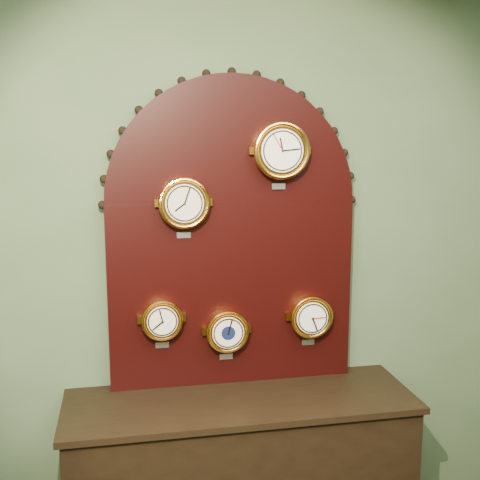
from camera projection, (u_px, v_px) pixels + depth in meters
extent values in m
plane|color=#4A6344|center=(230.00, 267.00, 3.00)|extent=(4.00, 0.00, 4.00)
cube|color=black|center=(232.00, 293.00, 2.98)|extent=(1.20, 0.06, 0.90)
cylinder|color=black|center=(232.00, 202.00, 2.90)|extent=(1.20, 0.06, 1.20)
cylinder|color=orange|center=(184.00, 203.00, 2.80)|extent=(0.22, 0.08, 0.22)
torus|color=orange|center=(184.00, 203.00, 2.77)|extent=(0.24, 0.02, 0.24)
cylinder|color=white|center=(185.00, 204.00, 2.76)|extent=(0.18, 0.01, 0.18)
cube|color=silver|center=(184.00, 235.00, 2.85)|extent=(0.06, 0.01, 0.03)
cylinder|color=orange|center=(280.00, 151.00, 2.84)|extent=(0.25, 0.08, 0.25)
torus|color=orange|center=(282.00, 151.00, 2.81)|extent=(0.27, 0.03, 0.27)
cylinder|color=white|center=(282.00, 151.00, 2.80)|extent=(0.20, 0.01, 0.20)
cube|color=silver|center=(279.00, 186.00, 2.89)|extent=(0.06, 0.01, 0.03)
cylinder|color=orange|center=(162.00, 319.00, 2.87)|extent=(0.18, 0.08, 0.18)
torus|color=orange|center=(162.00, 321.00, 2.84)|extent=(0.20, 0.02, 0.20)
cylinder|color=white|center=(163.00, 322.00, 2.83)|extent=(0.15, 0.01, 0.15)
cube|color=silver|center=(162.00, 345.00, 2.92)|extent=(0.06, 0.01, 0.03)
cylinder|color=orange|center=(227.00, 330.00, 2.94)|extent=(0.19, 0.08, 0.19)
torus|color=orange|center=(228.00, 332.00, 2.91)|extent=(0.21, 0.02, 0.21)
cylinder|color=white|center=(228.00, 333.00, 2.90)|extent=(0.15, 0.01, 0.15)
cube|color=silver|center=(226.00, 356.00, 2.99)|extent=(0.07, 0.01, 0.03)
cylinder|color=#0D163B|center=(228.00, 333.00, 2.90)|extent=(0.07, 0.00, 0.07)
cylinder|color=orange|center=(310.00, 316.00, 3.01)|extent=(0.20, 0.08, 0.20)
torus|color=orange|center=(312.00, 318.00, 2.98)|extent=(0.21, 0.02, 0.21)
cylinder|color=white|center=(313.00, 318.00, 2.97)|extent=(0.16, 0.01, 0.16)
cube|color=silver|center=(308.00, 342.00, 3.06)|extent=(0.07, 0.01, 0.03)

